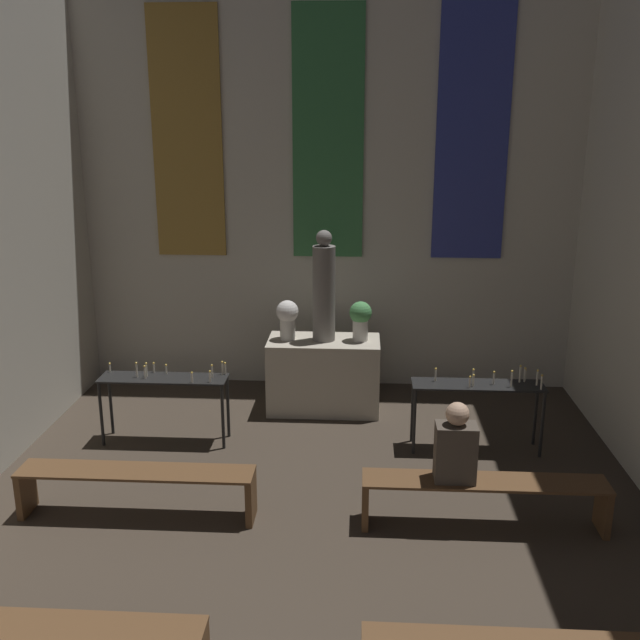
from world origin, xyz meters
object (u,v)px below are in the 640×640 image
at_px(pew_back_left, 136,482).
at_px(pew_back_right, 484,492).
at_px(flower_vase_left, 287,317).
at_px(flower_vase_right, 361,318).
at_px(statue, 324,290).
at_px(candle_rack_left, 164,386).
at_px(altar, 324,375).
at_px(person_seated, 456,446).
at_px(candle_rack_right, 479,393).

bearing_deg(pew_back_left, pew_back_right, 0.00).
distance_m(flower_vase_left, flower_vase_right, 0.90).
distance_m(flower_vase_left, pew_back_right, 3.46).
relative_size(flower_vase_left, pew_back_right, 0.23).
height_order(statue, flower_vase_left, statue).
height_order(statue, flower_vase_right, statue).
distance_m(candle_rack_left, pew_back_right, 3.70).
relative_size(altar, flower_vase_right, 2.80).
xyz_separation_m(pew_back_left, pew_back_right, (3.16, 0.00, 0.00)).
distance_m(statue, pew_back_right, 3.32).
xyz_separation_m(flower_vase_left, person_seated, (1.76, -2.66, -0.42)).
xyz_separation_m(flower_vase_left, pew_back_right, (2.03, -2.66, -0.86)).
xyz_separation_m(flower_vase_right, pew_back_left, (-2.03, -2.66, -0.86)).
bearing_deg(altar, pew_back_right, -59.29).
bearing_deg(candle_rack_right, person_seated, -105.71).
bearing_deg(altar, candle_rack_right, -30.90).
relative_size(statue, candle_rack_right, 0.96).
bearing_deg(altar, candle_rack_left, -148.87).
relative_size(candle_rack_left, pew_back_left, 0.66).
bearing_deg(pew_back_right, candle_rack_left, 154.14).
bearing_deg(pew_back_left, person_seated, 0.00).
xyz_separation_m(altar, flower_vase_left, (-0.45, -0.00, 0.75)).
bearing_deg(flower_vase_left, pew_back_right, -52.63).
distance_m(altar, person_seated, 2.98).
relative_size(flower_vase_left, candle_rack_right, 0.35).
relative_size(flower_vase_left, pew_back_left, 0.23).
distance_m(altar, pew_back_right, 3.10).
xyz_separation_m(candle_rack_left, candle_rack_right, (3.50, -0.00, 0.00)).
bearing_deg(candle_rack_right, candle_rack_left, 179.98).
height_order(altar, candle_rack_right, candle_rack_right).
distance_m(candle_rack_left, candle_rack_right, 3.50).
xyz_separation_m(candle_rack_left, pew_back_right, (3.32, -1.61, -0.32)).
bearing_deg(flower_vase_left, person_seated, -56.53).
relative_size(altar, pew_back_left, 0.64).
xyz_separation_m(statue, flower_vase_right, (0.45, -0.00, -0.35)).
bearing_deg(person_seated, pew_back_left, 180.00).
bearing_deg(pew_back_right, pew_back_left, 180.00).
distance_m(statue, pew_back_left, 3.32).
relative_size(flower_vase_left, candle_rack_left, 0.35).
height_order(flower_vase_right, person_seated, flower_vase_right).
relative_size(candle_rack_left, candle_rack_right, 1.00).
bearing_deg(statue, pew_back_left, -120.71).
relative_size(candle_rack_right, person_seated, 1.96).
xyz_separation_m(candle_rack_right, pew_back_left, (-3.34, -1.61, -0.32)).
bearing_deg(flower_vase_right, altar, 180.00).
relative_size(altar, pew_back_right, 0.64).
bearing_deg(pew_back_left, candle_rack_left, 95.69).
distance_m(altar, flower_vase_right, 0.87).
height_order(flower_vase_left, pew_back_left, flower_vase_left).
distance_m(altar, pew_back_left, 3.10).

